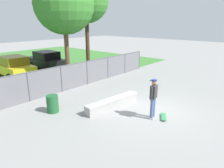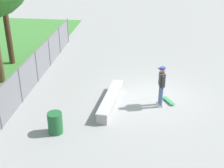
{
  "view_description": "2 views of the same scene",
  "coord_description": "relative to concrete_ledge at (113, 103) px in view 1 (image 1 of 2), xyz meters",
  "views": [
    {
      "loc": [
        -8.35,
        -4.63,
        4.25
      ],
      "look_at": [
        -0.5,
        2.13,
        1.1
      ],
      "focal_mm": 33.18,
      "sensor_mm": 36.0,
      "label": 1
    },
    {
      "loc": [
        -12.86,
        0.29,
        6.93
      ],
      "look_at": [
        -1.16,
        1.67,
        1.19
      ],
      "focal_mm": 50.05,
      "sensor_mm": 36.0,
      "label": 2
    }
  ],
  "objects": [
    {
      "name": "car_black",
      "position": [
        2.72,
        10.29,
        0.59
      ],
      "size": [
        2.14,
        4.27,
        1.66
      ],
      "color": "black",
      "rests_on": "ground"
    },
    {
      "name": "car_yellow",
      "position": [
        -0.45,
        9.87,
        0.59
      ],
      "size": [
        2.14,
        4.27,
        1.66
      ],
      "color": "gold",
      "rests_on": "ground"
    },
    {
      "name": "concrete_ledge",
      "position": [
        0.0,
        0.0,
        0.0
      ],
      "size": [
        3.32,
        0.82,
        0.48
      ],
      "color": "#999993",
      "rests_on": "ground"
    },
    {
      "name": "chainlink_fence",
      "position": [
        0.88,
        4.01,
        0.66
      ],
      "size": [
        15.15,
        0.07,
        1.66
      ],
      "color": "#4C4C51",
      "rests_on": "ground"
    },
    {
      "name": "skateboarder",
      "position": [
        0.23,
        -2.18,
        0.79
      ],
      "size": [
        0.59,
        0.34,
        1.84
      ],
      "color": "beige",
      "rests_on": "ground"
    },
    {
      "name": "tree_near_left",
      "position": [
        1.72,
        5.81,
        5.1
      ],
      "size": [
        4.09,
        4.09,
        7.41
      ],
      "color": "brown",
      "rests_on": "ground"
    },
    {
      "name": "tree_near_right",
      "position": [
        4.22,
        6.32,
        5.53
      ],
      "size": [
        3.5,
        3.5,
        7.56
      ],
      "color": "#47301E",
      "rests_on": "ground"
    },
    {
      "name": "trash_bin",
      "position": [
        -2.33,
        1.83,
        0.18
      ],
      "size": [
        0.56,
        0.56,
        0.85
      ],
      "primitive_type": "cylinder",
      "color": "#1E592D",
      "rests_on": "ground"
    },
    {
      "name": "grass_strip",
      "position": [
        0.88,
        14.31,
        -0.24
      ],
      "size": [
        27.08,
        20.0,
        0.02
      ],
      "primitive_type": "cube",
      "color": "#3D7A33",
      "rests_on": "ground"
    },
    {
      "name": "ground_plane",
      "position": [
        0.88,
        -1.77,
        -0.25
      ],
      "size": [
        80.0,
        80.0,
        0.0
      ],
      "primitive_type": "plane",
      "color": "gray"
    },
    {
      "name": "skateboard",
      "position": [
        0.59,
        -2.57,
        -0.17
      ],
      "size": [
        0.8,
        0.57,
        0.09
      ],
      "color": "#2D8C4C",
      "rests_on": "ground"
    }
  ]
}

